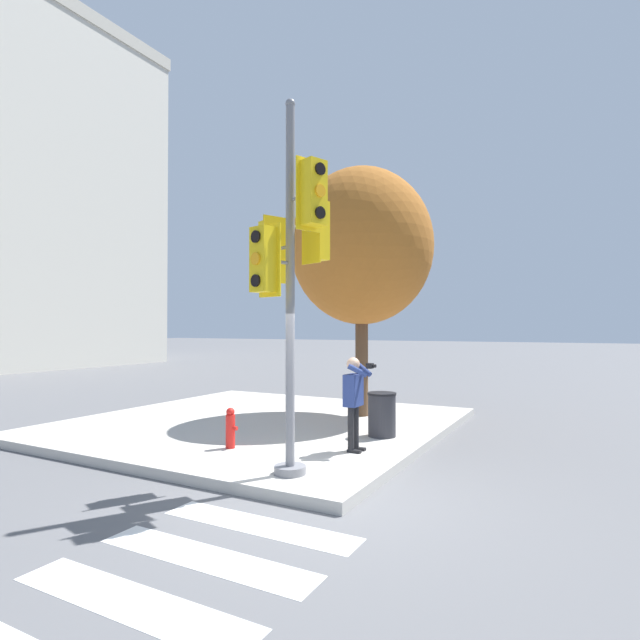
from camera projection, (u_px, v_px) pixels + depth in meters
name	position (u px, v px, depth m)	size (l,w,h in m)	color
ground_plane	(325.00, 498.00, 6.72)	(160.00, 160.00, 0.00)	#5B5B5E
sidewalk_corner	(261.00, 424.00, 11.46)	(8.00, 8.00, 0.17)	#BCB7AD
traffic_signal_pole	(291.00, 258.00, 7.28)	(1.37, 1.34, 5.49)	slate
person_photographer	(354.00, 394.00, 8.59)	(0.50, 0.53, 1.61)	black
street_tree	(362.00, 247.00, 12.11)	(3.46, 3.46, 6.01)	brown
fire_hydrant	(230.00, 428.00, 8.80)	(0.17, 0.23, 0.71)	red
trash_bin	(382.00, 414.00, 9.76)	(0.57, 0.57, 0.85)	#2D2D33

